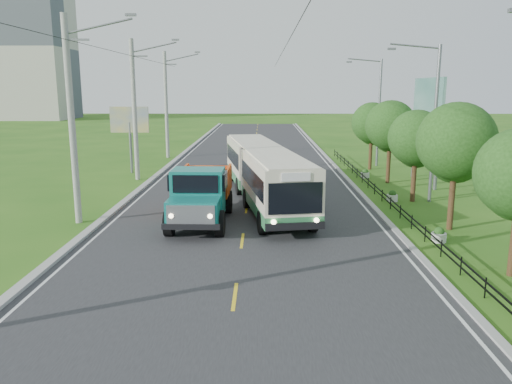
{
  "coord_description": "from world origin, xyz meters",
  "views": [
    {
      "loc": [
        0.88,
        -15.01,
        6.57
      ],
      "look_at": [
        0.59,
        7.47,
        1.9
      ],
      "focal_mm": 35.0,
      "sensor_mm": 36.0,
      "label": 1
    }
  ],
  "objects_px": {
    "tree_back": "(372,125)",
    "billboard_left": "(130,124)",
    "pole_far": "(167,104)",
    "bus": "(263,170)",
    "tree_fifth": "(391,128)",
    "streetlight_mid": "(432,118)",
    "planter_near": "(439,235)",
    "billboard_right": "(428,107)",
    "planter_far": "(365,174)",
    "planter_mid": "(392,197)",
    "pole_mid": "(135,110)",
    "streetlight_far": "(377,109)",
    "tree_fourth": "(416,141)",
    "pole_near": "(72,120)",
    "dump_truck": "(201,191)",
    "tree_third": "(456,146)"
  },
  "relations": [
    {
      "from": "pole_near",
      "to": "tree_fifth",
      "type": "xyz_separation_m",
      "value": [
        18.12,
        11.14,
        -1.24
      ]
    },
    {
      "from": "tree_back",
      "to": "dump_truck",
      "type": "distance_m",
      "value": 20.96
    },
    {
      "from": "planter_mid",
      "to": "billboard_left",
      "type": "height_order",
      "value": "billboard_left"
    },
    {
      "from": "tree_fifth",
      "to": "billboard_left",
      "type": "distance_m",
      "value": 19.74
    },
    {
      "from": "pole_near",
      "to": "bus",
      "type": "height_order",
      "value": "pole_near"
    },
    {
      "from": "tree_fourth",
      "to": "bus",
      "type": "height_order",
      "value": "tree_fourth"
    },
    {
      "from": "pole_near",
      "to": "tree_fourth",
      "type": "xyz_separation_m",
      "value": [
        18.12,
        5.14,
        -1.51
      ]
    },
    {
      "from": "streetlight_mid",
      "to": "planter_far",
      "type": "bearing_deg",
      "value": 104.32
    },
    {
      "from": "tree_fifth",
      "to": "billboard_right",
      "type": "xyz_separation_m",
      "value": [
        2.44,
        -0.14,
        1.49
      ]
    },
    {
      "from": "tree_third",
      "to": "billboard_right",
      "type": "relative_size",
      "value": 0.82
    },
    {
      "from": "tree_fourth",
      "to": "planter_far",
      "type": "xyz_separation_m",
      "value": [
        -1.26,
        7.86,
        -3.3
      ]
    },
    {
      "from": "planter_far",
      "to": "dump_truck",
      "type": "distance_m",
      "value": 16.86
    },
    {
      "from": "planter_far",
      "to": "bus",
      "type": "xyz_separation_m",
      "value": [
        -7.67,
        -8.12,
        1.62
      ]
    },
    {
      "from": "streetlight_mid",
      "to": "pole_mid",
      "type": "bearing_deg",
      "value": 159.68
    },
    {
      "from": "pole_mid",
      "to": "billboard_right",
      "type": "relative_size",
      "value": 1.37
    },
    {
      "from": "pole_near",
      "to": "tree_third",
      "type": "distance_m",
      "value": 18.17
    },
    {
      "from": "pole_far",
      "to": "streetlight_mid",
      "type": "bearing_deg",
      "value": -45.14
    },
    {
      "from": "planter_mid",
      "to": "dump_truck",
      "type": "xyz_separation_m",
      "value": [
        -10.75,
        -4.92,
        1.33
      ]
    },
    {
      "from": "planter_mid",
      "to": "billboard_right",
      "type": "height_order",
      "value": "billboard_right"
    },
    {
      "from": "pole_mid",
      "to": "planter_mid",
      "type": "bearing_deg",
      "value": -22.54
    },
    {
      "from": "pole_mid",
      "to": "tree_fifth",
      "type": "bearing_deg",
      "value": -2.71
    },
    {
      "from": "pole_far",
      "to": "tree_third",
      "type": "height_order",
      "value": "pole_far"
    },
    {
      "from": "pole_far",
      "to": "tree_fifth",
      "type": "relative_size",
      "value": 1.72
    },
    {
      "from": "tree_third",
      "to": "planter_near",
      "type": "distance_m",
      "value": 4.46
    },
    {
      "from": "tree_fifth",
      "to": "tree_fourth",
      "type": "bearing_deg",
      "value": -90.0
    },
    {
      "from": "streetlight_mid",
      "to": "planter_near",
      "type": "xyz_separation_m",
      "value": [
        -2.04,
        -8.0,
        -4.62
      ]
    },
    {
      "from": "tree_fifth",
      "to": "streetlight_far",
      "type": "relative_size",
      "value": 0.64
    },
    {
      "from": "dump_truck",
      "to": "pole_far",
      "type": "bearing_deg",
      "value": 105.22
    },
    {
      "from": "tree_back",
      "to": "planter_mid",
      "type": "relative_size",
      "value": 8.21
    },
    {
      "from": "streetlight_far",
      "to": "billboard_right",
      "type": "height_order",
      "value": "streetlight_far"
    },
    {
      "from": "pole_mid",
      "to": "planter_near",
      "type": "xyz_separation_m",
      "value": [
        16.86,
        -15.0,
        -4.81
      ]
    },
    {
      "from": "planter_mid",
      "to": "bus",
      "type": "relative_size",
      "value": 0.04
    },
    {
      "from": "pole_mid",
      "to": "tree_fifth",
      "type": "height_order",
      "value": "pole_mid"
    },
    {
      "from": "tree_fourth",
      "to": "billboard_right",
      "type": "bearing_deg",
      "value": 67.36
    },
    {
      "from": "pole_mid",
      "to": "bus",
      "type": "xyz_separation_m",
      "value": [
        9.2,
        -7.12,
        -3.19
      ]
    },
    {
      "from": "pole_far",
      "to": "bus",
      "type": "bearing_deg",
      "value": -64.32
    },
    {
      "from": "tree_fifth",
      "to": "tree_third",
      "type": "bearing_deg",
      "value": -90.0
    },
    {
      "from": "tree_fifth",
      "to": "planter_far",
      "type": "xyz_separation_m",
      "value": [
        -1.26,
        1.86,
        -3.57
      ]
    },
    {
      "from": "pole_far",
      "to": "billboard_right",
      "type": "distance_m",
      "value": 24.33
    },
    {
      "from": "pole_far",
      "to": "billboard_left",
      "type": "xyz_separation_m",
      "value": [
        -1.24,
        -9.0,
        -1.23
      ]
    },
    {
      "from": "pole_mid",
      "to": "tree_third",
      "type": "height_order",
      "value": "pole_mid"
    },
    {
      "from": "planter_far",
      "to": "tree_fifth",
      "type": "bearing_deg",
      "value": -55.95
    },
    {
      "from": "tree_back",
      "to": "billboard_left",
      "type": "xyz_separation_m",
      "value": [
        -19.36,
        -2.14,
        0.21
      ]
    },
    {
      "from": "billboard_right",
      "to": "planter_far",
      "type": "bearing_deg",
      "value": 151.61
    },
    {
      "from": "pole_far",
      "to": "billboard_right",
      "type": "xyz_separation_m",
      "value": [
        20.56,
        -13.0,
        0.25
      ]
    },
    {
      "from": "tree_fifth",
      "to": "planter_far",
      "type": "height_order",
      "value": "tree_fifth"
    },
    {
      "from": "streetlight_far",
      "to": "pole_far",
      "type": "bearing_deg",
      "value": 165.19
    },
    {
      "from": "dump_truck",
      "to": "pole_mid",
      "type": "bearing_deg",
      "value": 118.04
    },
    {
      "from": "streetlight_mid",
      "to": "planter_mid",
      "type": "relative_size",
      "value": 13.54
    },
    {
      "from": "planter_mid",
      "to": "billboard_right",
      "type": "relative_size",
      "value": 0.09
    }
  ]
}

